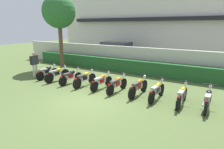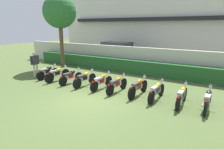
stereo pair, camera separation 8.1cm
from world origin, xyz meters
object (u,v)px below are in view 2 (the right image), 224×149
at_px(motorcycle_in_row_7, 157,91).
at_px(tree_near_inspector, 60,12).
at_px(motorcycle_in_row_6, 138,87).
at_px(motorcycle_in_row_1, 57,74).
at_px(motorcycle_in_row_9, 208,99).
at_px(parked_car, 118,52).
at_px(motorcycle_in_row_0, 48,72).
at_px(motorcycle_in_row_2, 71,76).
at_px(motorcycle_in_row_8, 182,95).
at_px(inspector_person, 35,62).
at_px(motorcycle_in_row_5, 117,84).
at_px(motorcycle_in_row_3, 85,78).
at_px(motorcycle_in_row_4, 102,81).

bearing_deg(motorcycle_in_row_7, tree_near_inspector, 74.13).
height_order(tree_near_inspector, motorcycle_in_row_6, tree_near_inspector).
distance_m(motorcycle_in_row_1, motorcycle_in_row_9, 8.51).
relative_size(motorcycle_in_row_6, motorcycle_in_row_9, 1.01).
bearing_deg(motorcycle_in_row_1, motorcycle_in_row_7, -85.94).
bearing_deg(motorcycle_in_row_6, parked_car, 39.07).
bearing_deg(motorcycle_in_row_7, parked_car, 42.36).
height_order(motorcycle_in_row_0, motorcycle_in_row_9, motorcycle_in_row_9).
xyz_separation_m(parked_car, motorcycle_in_row_2, (1.12, -7.84, -0.50)).
bearing_deg(motorcycle_in_row_9, motorcycle_in_row_6, 89.23).
bearing_deg(motorcycle_in_row_9, motorcycle_in_row_8, 93.90).
xyz_separation_m(tree_near_inspector, motorcycle_in_row_1, (2.74, -3.19, -3.95)).
relative_size(motorcycle_in_row_6, motorcycle_in_row_7, 1.03).
bearing_deg(motorcycle_in_row_0, motorcycle_in_row_1, -95.35).
distance_m(motorcycle_in_row_2, inspector_person, 3.22).
height_order(motorcycle_in_row_2, motorcycle_in_row_5, motorcycle_in_row_5).
distance_m(motorcycle_in_row_0, motorcycle_in_row_8, 8.51).
bearing_deg(motorcycle_in_row_9, motorcycle_in_row_5, 90.96).
xyz_separation_m(motorcycle_in_row_0, motorcycle_in_row_1, (1.01, -0.10, 0.02)).
bearing_deg(motorcycle_in_row_7, motorcycle_in_row_8, -89.33).
distance_m(motorcycle_in_row_2, motorcycle_in_row_3, 1.05).
distance_m(parked_car, inspector_person, 8.13).
height_order(motorcycle_in_row_3, motorcycle_in_row_6, motorcycle_in_row_6).
bearing_deg(motorcycle_in_row_2, motorcycle_in_row_7, -85.76).
height_order(motorcycle_in_row_6, motorcycle_in_row_8, motorcycle_in_row_6).
height_order(parked_car, inspector_person, parked_car).
distance_m(motorcycle_in_row_2, motorcycle_in_row_6, 4.31).
bearing_deg(motorcycle_in_row_6, motorcycle_in_row_5, 98.99).
xyz_separation_m(motorcycle_in_row_4, motorcycle_in_row_7, (3.10, -0.01, 0.01)).
relative_size(motorcycle_in_row_3, motorcycle_in_row_7, 1.01).
distance_m(parked_car, motorcycle_in_row_7, 10.06).
bearing_deg(inspector_person, motorcycle_in_row_0, 5.46).
bearing_deg(motorcycle_in_row_5, motorcycle_in_row_2, 94.79).
relative_size(motorcycle_in_row_1, motorcycle_in_row_3, 1.01).
relative_size(parked_car, inspector_person, 2.65).
relative_size(parked_car, motorcycle_in_row_6, 2.32).
distance_m(motorcycle_in_row_4, motorcycle_in_row_6, 2.14).
bearing_deg(motorcycle_in_row_3, motorcycle_in_row_6, -85.32).
xyz_separation_m(motorcycle_in_row_0, inspector_person, (-1.07, -0.10, 0.57)).
distance_m(parked_car, motorcycle_in_row_2, 7.93).
xyz_separation_m(motorcycle_in_row_2, motorcycle_in_row_5, (3.16, 0.05, 0.01)).
height_order(motorcycle_in_row_3, motorcycle_in_row_7, motorcycle_in_row_3).
bearing_deg(parked_car, inspector_person, -104.75).
relative_size(motorcycle_in_row_3, motorcycle_in_row_6, 0.98).
relative_size(motorcycle_in_row_1, motorcycle_in_row_9, 1.01).
bearing_deg(motorcycle_in_row_6, motorcycle_in_row_8, -89.63).
relative_size(motorcycle_in_row_2, inspector_person, 1.08).
height_order(motorcycle_in_row_0, motorcycle_in_row_2, motorcycle_in_row_0).
height_order(parked_car, motorcycle_in_row_9, parked_car).
bearing_deg(motorcycle_in_row_6, motorcycle_in_row_9, -87.39).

